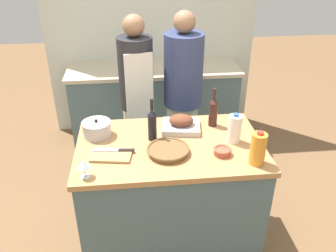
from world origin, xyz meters
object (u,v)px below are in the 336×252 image
(juice_jug, at_px, (258,149))
(person_cook_guest, at_px, (183,92))
(milk_jug, at_px, (235,129))
(person_cook_aproned, at_px, (137,94))
(mixing_bowl, at_px, (222,151))
(wine_glass_left, at_px, (84,164))
(wine_bottle_green, at_px, (213,111))
(roasting_pan, at_px, (181,124))
(condiment_bottle_short, at_px, (139,61))
(wicker_basket, at_px, (168,150))
(stock_pot, at_px, (97,129))
(wine_bottle_dark, at_px, (152,124))
(cutting_board, at_px, (112,154))
(knife_chef, at_px, (115,150))
(condiment_bottle_tall, at_px, (130,62))

(juice_jug, xyz_separation_m, person_cook_guest, (-0.32, 1.19, -0.11))
(milk_jug, height_order, person_cook_aproned, person_cook_aproned)
(mixing_bowl, distance_m, person_cook_guest, 1.07)
(wine_glass_left, bearing_deg, person_cook_guest, 57.05)
(person_cook_aproned, bearing_deg, wine_bottle_green, -58.24)
(roasting_pan, relative_size, condiment_bottle_short, 1.90)
(wicker_basket, height_order, wine_glass_left, wine_glass_left)
(stock_pot, bearing_deg, wine_bottle_dark, -13.53)
(juice_jug, xyz_separation_m, person_cook_aproned, (-0.75, 1.20, -0.11))
(wine_bottle_green, bearing_deg, roasting_pan, -170.92)
(roasting_pan, xyz_separation_m, mixing_bowl, (0.23, -0.37, -0.02))
(mixing_bowl, height_order, wine_bottle_dark, wine_bottle_dark)
(wine_glass_left, bearing_deg, wine_bottle_green, 31.38)
(juice_jug, bearing_deg, cutting_board, 168.69)
(juice_jug, height_order, wine_bottle_dark, wine_bottle_dark)
(mixing_bowl, relative_size, wine_bottle_dark, 0.38)
(condiment_bottle_short, bearing_deg, mixing_bowl, -74.75)
(wine_glass_left, height_order, condiment_bottle_short, condiment_bottle_short)
(knife_chef, relative_size, person_cook_aproned, 0.18)
(wine_glass_left, height_order, person_cook_aproned, person_cook_aproned)
(wine_glass_left, bearing_deg, milk_jug, 16.85)
(wine_bottle_green, height_order, wine_glass_left, wine_bottle_green)
(mixing_bowl, xyz_separation_m, milk_jug, (0.12, 0.16, 0.08))
(juice_jug, relative_size, wine_bottle_dark, 0.73)
(wine_bottle_dark, distance_m, condiment_bottle_short, 1.62)
(juice_jug, bearing_deg, milk_jug, 105.64)
(mixing_bowl, bearing_deg, roasting_pan, 122.07)
(condiment_bottle_short, relative_size, person_cook_aproned, 0.10)
(wicker_basket, distance_m, stock_pot, 0.58)
(wine_bottle_green, height_order, condiment_bottle_tall, wine_bottle_green)
(cutting_board, xyz_separation_m, wine_bottle_dark, (0.29, 0.18, 0.12))
(roasting_pan, bearing_deg, wine_glass_left, -142.05)
(stock_pot, relative_size, wine_glass_left, 1.72)
(milk_jug, bearing_deg, person_cook_aproned, 126.35)
(juice_jug, bearing_deg, person_cook_guest, 105.01)
(stock_pot, xyz_separation_m, wine_bottle_green, (0.89, 0.06, 0.07))
(stock_pot, bearing_deg, milk_jug, -10.94)
(juice_jug, bearing_deg, wicker_basket, 162.70)
(mixing_bowl, height_order, person_cook_aproned, person_cook_aproned)
(knife_chef, bearing_deg, cutting_board, -125.10)
(wine_bottle_green, height_order, knife_chef, wine_bottle_green)
(wicker_basket, bearing_deg, milk_jug, 11.90)
(wine_bottle_green, xyz_separation_m, wine_glass_left, (-0.93, -0.57, -0.03))
(condiment_bottle_tall, xyz_separation_m, person_cook_aproned, (0.05, -0.81, -0.04))
(wicker_basket, distance_m, wine_glass_left, 0.59)
(wine_bottle_green, bearing_deg, mixing_bowl, -93.02)
(wine_bottle_green, relative_size, wine_bottle_dark, 0.96)
(cutting_board, relative_size, milk_jug, 1.32)
(wine_glass_left, bearing_deg, wicker_basket, 21.11)
(mixing_bowl, height_order, wine_bottle_green, wine_bottle_green)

